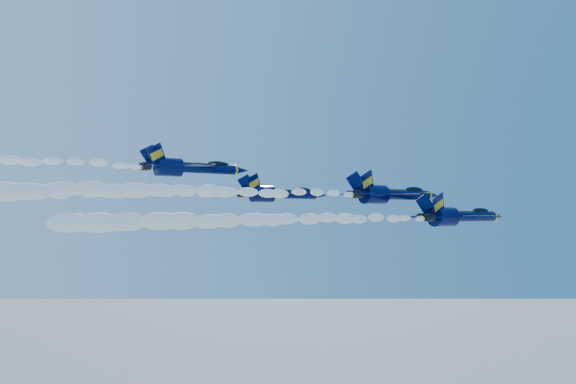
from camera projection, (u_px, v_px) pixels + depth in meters
jet_lead at (460, 216)px, 84.32m from camera, size 18.68×15.33×6.94m
smoke_trail_jet_lead at (277, 220)px, 65.82m from camera, size 49.87×2.23×2.01m
jet_second at (392, 194)px, 84.69m from camera, size 18.43×15.12×6.85m
smoke_trail_jet_second at (191, 192)px, 66.26m from camera, size 49.87×2.20×1.98m
jet_third at (280, 194)px, 88.77m from camera, size 16.58×13.60×6.16m
smoke_trail_jet_third at (68, 192)px, 70.78m from camera, size 49.87×1.98×1.78m
jet_fourth at (191, 167)px, 85.89m from camera, size 18.10×14.85×6.73m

